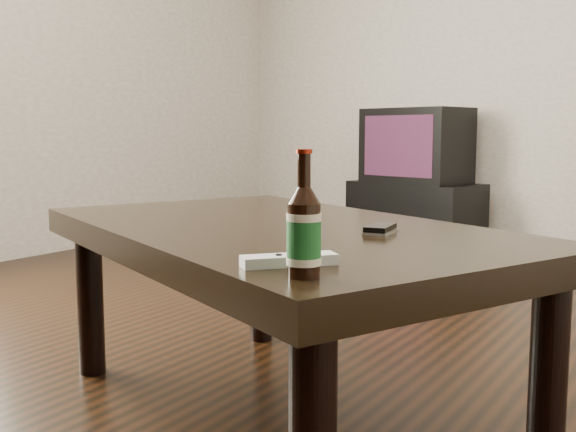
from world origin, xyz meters
The scene contains 8 objects.
floor centered at (0.00, 0.00, -0.01)m, with size 5.00×6.00×0.01m, color black.
wall_back centered at (0.00, 3.01, 1.35)m, with size 5.00×0.02×2.70m, color #B9ADA0.
tv_stand centered at (-0.94, 2.76, 0.19)m, with size 0.94×0.47×0.37m, color black.
tv centered at (-0.94, 2.76, 0.64)m, with size 0.80×0.60×0.53m.
coffee_table centered at (0.00, -0.45, 0.44)m, with size 1.55×1.26×0.51m.
beer_bottle centered at (0.38, -0.94, 0.58)m, with size 0.07×0.07×0.20m.
phone centered at (0.28, -0.44, 0.51)m, with size 0.07×0.11×0.02m.
remote centered at (0.31, -0.88, 0.51)m, with size 0.14×0.16×0.02m.
Camera 1 is at (0.93, -1.85, 0.74)m, focal length 42.00 mm.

